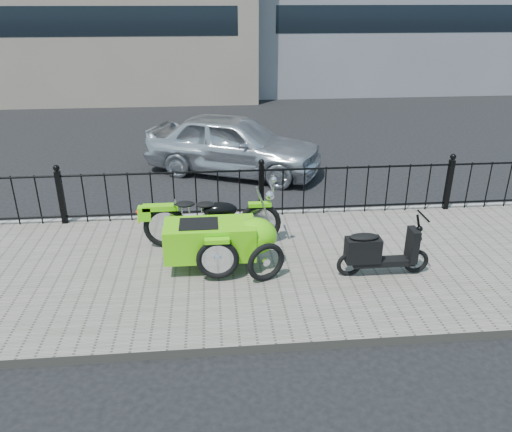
{
  "coord_description": "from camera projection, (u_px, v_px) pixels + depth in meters",
  "views": [
    {
      "loc": [
        -0.87,
        -7.03,
        3.81
      ],
      "look_at": [
        -0.23,
        -0.1,
        0.73
      ],
      "focal_mm": 35.0,
      "sensor_mm": 36.0,
      "label": 1
    }
  ],
  "objects": [
    {
      "name": "iron_fence",
      "position": [
        261.0,
        192.0,
        8.97
      ],
      "size": [
        14.11,
        0.11,
        1.08
      ],
      "color": "black",
      "rests_on": "sidewalk"
    },
    {
      "name": "curb",
      "position": [
        260.0,
        215.0,
        9.31
      ],
      "size": [
        30.0,
        0.1,
        0.12
      ],
      "primitive_type": "cube",
      "color": "gray",
      "rests_on": "ground"
    },
    {
      "name": "scooter",
      "position": [
        378.0,
        252.0,
        7.08
      ],
      "size": [
        1.35,
        0.39,
        0.92
      ],
      "color": "black",
      "rests_on": "sidewalk"
    },
    {
      "name": "sidewalk",
      "position": [
        273.0,
        267.0,
        7.54
      ],
      "size": [
        30.0,
        3.8,
        0.12
      ],
      "primitive_type": "cube",
      "color": "#686358",
      "rests_on": "ground"
    },
    {
      "name": "ground",
      "position": [
        269.0,
        254.0,
        8.02
      ],
      "size": [
        120.0,
        120.0,
        0.0
      ],
      "primitive_type": "plane",
      "color": "black",
      "rests_on": "ground"
    },
    {
      "name": "sedan_car",
      "position": [
        233.0,
        144.0,
        11.46
      ],
      "size": [
        4.36,
        3.14,
        1.38
      ],
      "primitive_type": "imported",
      "rotation": [
        0.0,
        0.0,
        1.15
      ],
      "color": "silver",
      "rests_on": "ground"
    },
    {
      "name": "spare_tire",
      "position": [
        266.0,
        262.0,
        6.95
      ],
      "size": [
        0.56,
        0.3,
        0.58
      ],
      "primitive_type": "torus",
      "rotation": [
        1.57,
        0.0,
        0.39
      ],
      "color": "black",
      "rests_on": "sidewalk"
    },
    {
      "name": "motorcycle_sidecar",
      "position": [
        222.0,
        234.0,
        7.34
      ],
      "size": [
        2.28,
        1.48,
        0.98
      ],
      "color": "black",
      "rests_on": "sidewalk"
    }
  ]
}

